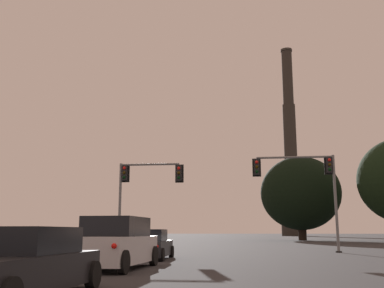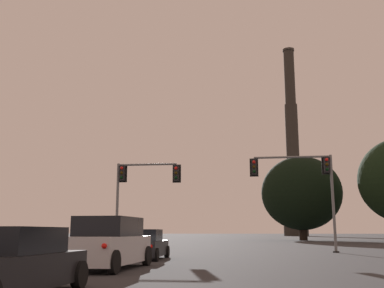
{
  "view_description": "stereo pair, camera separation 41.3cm",
  "coord_description": "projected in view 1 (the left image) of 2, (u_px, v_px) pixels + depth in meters",
  "views": [
    {
      "loc": [
        1.52,
        -1.85,
        1.33
      ],
      "look_at": [
        -4.87,
        53.05,
        12.13
      ],
      "focal_mm": 42.0,
      "sensor_mm": 36.0,
      "label": 1
    },
    {
      "loc": [
        1.93,
        -1.8,
        1.33
      ],
      "look_at": [
        -4.87,
        53.05,
        12.13
      ],
      "focal_mm": 42.0,
      "sensor_mm": 36.0,
      "label": 2
    }
  ],
  "objects": [
    {
      "name": "sedan_left_lane_third",
      "position": [
        20.0,
        265.0,
        9.08
      ],
      "size": [
        2.07,
        4.74,
        1.43
      ],
      "rotation": [
        0.0,
        0.0,
        -0.02
      ],
      "color": "black",
      "rests_on": "ground_plane"
    },
    {
      "name": "suv_left_lane_second",
      "position": [
        116.0,
        244.0,
        16.3
      ],
      "size": [
        2.32,
        4.98,
        1.86
      ],
      "rotation": [
        0.0,
        0.0,
        -0.05
      ],
      "color": "silver",
      "rests_on": "ground_plane"
    },
    {
      "name": "hatchback_left_lane_front",
      "position": [
        150.0,
        245.0,
        21.9
      ],
      "size": [
        1.99,
        4.14,
        1.44
      ],
      "rotation": [
        0.0,
        0.0,
        0.02
      ],
      "color": "black",
      "rests_on": "ground_plane"
    },
    {
      "name": "traffic_light_overhead_right",
      "position": [
        307.0,
        178.0,
        30.0
      ],
      "size": [
        5.57,
        0.5,
        6.38
      ],
      "color": "slate",
      "rests_on": "ground_plane"
    },
    {
      "name": "treeline_center_right",
      "position": [
        301.0,
        193.0,
        69.42
      ],
      "size": [
        12.27,
        11.04,
        12.86
      ],
      "color": "black",
      "rests_on": "ground_plane"
    },
    {
      "name": "smokestack",
      "position": [
        291.0,
        159.0,
        141.85
      ],
      "size": [
        7.46,
        7.46,
        60.68
      ],
      "color": "#2B2722",
      "rests_on": "ground_plane"
    },
    {
      "name": "traffic_light_overhead_left",
      "position": [
        141.0,
        184.0,
        30.77
      ],
      "size": [
        4.57,
        0.5,
        5.98
      ],
      "color": "slate",
      "rests_on": "ground_plane"
    }
  ]
}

